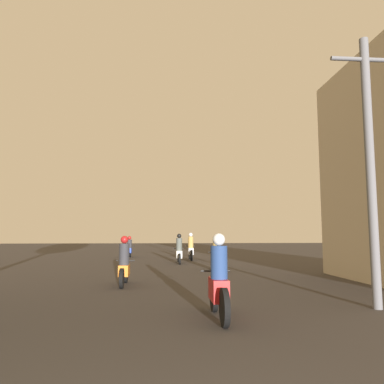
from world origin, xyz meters
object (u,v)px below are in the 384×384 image
at_px(motorcycle_red, 219,284).
at_px(motorcycle_blue, 129,249).
at_px(motorcycle_white, 179,252).
at_px(motorcycle_silver, 191,249).
at_px(utility_pole_near, 370,162).
at_px(motorcycle_orange, 124,265).
at_px(motorcycle_yellow, 216,256).

height_order(motorcycle_red, motorcycle_blue, motorcycle_red).
height_order(motorcycle_white, motorcycle_silver, motorcycle_silver).
xyz_separation_m(motorcycle_white, utility_pole_near, (3.68, -12.57, 2.58)).
height_order(motorcycle_orange, motorcycle_yellow, motorcycle_orange).
bearing_deg(motorcycle_red, motorcycle_blue, 102.96).
relative_size(motorcycle_silver, utility_pole_near, 0.35).
bearing_deg(motorcycle_blue, motorcycle_white, -59.48).
height_order(motorcycle_red, motorcycle_orange, motorcycle_red).
bearing_deg(motorcycle_white, motorcycle_orange, -102.75).
distance_m(motorcycle_yellow, utility_pole_near, 9.22).
distance_m(motorcycle_orange, utility_pole_near, 7.57).
bearing_deg(motorcycle_silver, motorcycle_red, -100.29).
bearing_deg(motorcycle_silver, motorcycle_yellow, -92.16).
relative_size(motorcycle_yellow, motorcycle_silver, 0.92).
relative_size(motorcycle_orange, motorcycle_blue, 0.92).
xyz_separation_m(motorcycle_white, motorcycle_silver, (0.82, 2.40, 0.03)).
distance_m(motorcycle_white, utility_pole_near, 13.35).
distance_m(motorcycle_red, utility_pole_near, 4.41).
relative_size(motorcycle_orange, motorcycle_yellow, 0.98).
height_order(motorcycle_blue, utility_pole_near, utility_pole_near).
bearing_deg(motorcycle_blue, utility_pole_near, -69.65).
relative_size(motorcycle_red, motorcycle_silver, 0.94).
height_order(motorcycle_white, utility_pole_near, utility_pole_near).
bearing_deg(motorcycle_silver, motorcycle_orange, -112.95).
relative_size(motorcycle_silver, motorcycle_blue, 1.02).
relative_size(motorcycle_red, motorcycle_orange, 1.04).
relative_size(motorcycle_orange, utility_pole_near, 0.31).
distance_m(motorcycle_white, motorcycle_silver, 2.54).
bearing_deg(motorcycle_yellow, utility_pole_near, -78.07).
relative_size(motorcycle_white, utility_pole_near, 0.34).
xyz_separation_m(motorcycle_orange, utility_pole_near, (5.79, -4.13, 2.59)).
distance_m(motorcycle_orange, motorcycle_white, 8.71).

